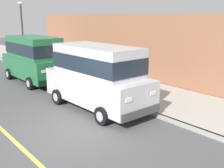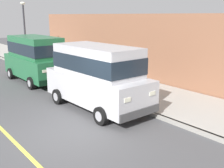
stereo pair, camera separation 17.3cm
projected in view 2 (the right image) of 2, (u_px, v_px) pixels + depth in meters
ground_plane at (73, 135)px, 8.56m from camera, size 80.00×80.00×0.00m
curb at (145, 111)px, 10.49m from camera, size 0.16×64.00×0.14m
sidewalk at (175, 102)px, 11.58m from camera, size 3.60×64.00×0.14m
lane_centre_line at (23, 150)px, 7.59m from camera, size 0.12×57.60×0.01m
car_silver_van at (97, 74)px, 10.75m from camera, size 2.21×4.94×2.52m
car_green_van at (35, 57)px, 15.23m from camera, size 2.14×4.90×2.52m
dog_black at (132, 88)px, 12.47m from camera, size 0.69×0.42×0.49m
fire_hydrant at (79, 76)px, 14.78m from camera, size 0.34×0.24×0.72m
street_lamp at (24, 26)px, 19.40m from camera, size 0.36×0.36×4.42m
building_facade at (129, 46)px, 16.38m from camera, size 0.50×20.00×3.73m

